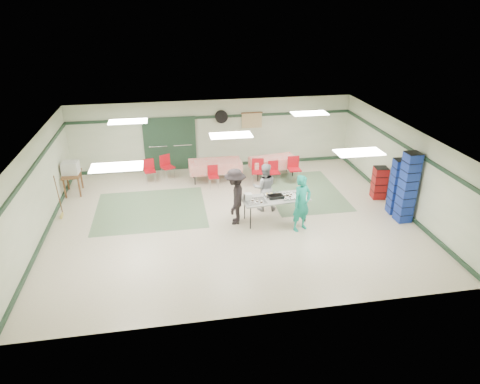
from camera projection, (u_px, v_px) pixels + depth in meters
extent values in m
plane|color=beige|center=(232.00, 218.00, 13.34)|extent=(11.00, 11.00, 0.00)
plane|color=white|center=(231.00, 135.00, 12.20)|extent=(11.00, 11.00, 0.00)
plane|color=beige|center=(214.00, 134.00, 16.80)|extent=(11.00, 0.00, 11.00)
plane|color=beige|center=(264.00, 262.00, 8.74)|extent=(11.00, 0.00, 11.00)
plane|color=beige|center=(37.00, 191.00, 11.92)|extent=(0.00, 9.00, 9.00)
plane|color=beige|center=(402.00, 167.00, 13.62)|extent=(0.00, 9.00, 9.00)
cube|color=#1D3625|center=(214.00, 117.00, 16.48)|extent=(11.00, 0.06, 0.10)
cube|color=#1D3625|center=(215.00, 165.00, 17.31)|extent=(11.00, 0.06, 0.12)
cube|color=#1D3625|center=(33.00, 168.00, 11.63)|extent=(0.06, 9.00, 0.10)
cube|color=#1D3625|center=(47.00, 231.00, 12.47)|extent=(0.06, 9.00, 0.12)
cube|color=#1D3625|center=(404.00, 146.00, 13.32)|extent=(0.06, 9.00, 0.10)
cube|color=#1D3625|center=(395.00, 203.00, 14.15)|extent=(0.06, 9.00, 0.12)
cube|color=slate|center=(151.00, 210.00, 13.85)|extent=(3.50, 3.00, 0.01)
cube|color=slate|center=(303.00, 192.00, 15.11)|extent=(2.50, 3.50, 0.01)
cube|color=gray|center=(158.00, 145.00, 16.53)|extent=(0.90, 0.06, 2.10)
cube|color=gray|center=(183.00, 144.00, 16.68)|extent=(0.90, 0.06, 2.10)
cube|color=#1D3625|center=(170.00, 144.00, 16.58)|extent=(2.00, 0.03, 2.15)
cylinder|color=black|center=(221.00, 117.00, 16.50)|extent=(0.50, 0.10, 0.50)
cube|color=tan|center=(252.00, 120.00, 16.76)|extent=(0.80, 0.02, 0.60)
cube|color=#ACACA7|center=(275.00, 198.00, 12.90)|extent=(2.09, 1.00, 0.04)
cylinder|color=black|center=(250.00, 218.00, 12.56)|extent=(0.04, 0.04, 0.72)
cylinder|color=black|center=(306.00, 211.00, 12.97)|extent=(0.04, 0.04, 0.72)
cylinder|color=black|center=(245.00, 208.00, 13.14)|extent=(0.04, 0.04, 0.72)
cylinder|color=black|center=(298.00, 202.00, 13.55)|extent=(0.04, 0.04, 0.72)
cube|color=silver|center=(291.00, 196.00, 12.95)|extent=(0.65, 0.51, 0.02)
cube|color=silver|center=(274.00, 196.00, 12.98)|extent=(0.60, 0.48, 0.02)
cube|color=silver|center=(256.00, 201.00, 12.65)|extent=(0.62, 0.49, 0.02)
cube|color=black|center=(276.00, 196.00, 12.89)|extent=(0.49, 0.33, 0.08)
cube|color=white|center=(248.00, 197.00, 12.73)|extent=(0.23, 0.22, 0.20)
imported|color=#148E79|center=(302.00, 203.00, 12.35)|extent=(0.74, 0.63, 1.71)
imported|color=#939499|center=(264.00, 187.00, 13.54)|extent=(0.83, 0.68, 1.58)
imported|color=black|center=(235.00, 197.00, 12.72)|extent=(0.90, 1.25, 1.74)
cube|color=red|center=(273.00, 158.00, 16.11)|extent=(1.80, 1.00, 0.05)
cube|color=red|center=(273.00, 163.00, 16.19)|extent=(1.81, 1.02, 0.40)
cylinder|color=black|center=(258.00, 172.00, 15.81)|extent=(0.04, 0.04, 0.72)
cylinder|color=black|center=(293.00, 168.00, 16.23)|extent=(0.04, 0.04, 0.72)
cylinder|color=black|center=(253.00, 167.00, 16.30)|extent=(0.04, 0.04, 0.72)
cylinder|color=black|center=(287.00, 163.00, 16.72)|extent=(0.04, 0.04, 0.72)
cube|color=red|center=(215.00, 161.00, 15.77)|extent=(1.91, 0.85, 0.05)
cube|color=red|center=(215.00, 166.00, 15.85)|extent=(1.91, 0.87, 0.40)
cylinder|color=black|center=(195.00, 176.00, 15.51)|extent=(0.04, 0.04, 0.72)
cylinder|color=black|center=(238.00, 173.00, 15.77)|extent=(0.04, 0.04, 0.72)
cylinder|color=black|center=(193.00, 169.00, 16.08)|extent=(0.04, 0.04, 0.72)
cylinder|color=black|center=(235.00, 166.00, 16.34)|extent=(0.04, 0.04, 0.72)
cube|color=#AE0D17|center=(274.00, 172.00, 15.65)|extent=(0.39, 0.39, 0.04)
cube|color=#AE0D17|center=(273.00, 165.00, 15.71)|extent=(0.38, 0.06, 0.38)
cylinder|color=silver|center=(271.00, 180.00, 15.57)|extent=(0.02, 0.02, 0.40)
cylinder|color=silver|center=(279.00, 179.00, 15.63)|extent=(0.02, 0.02, 0.40)
cylinder|color=silver|center=(269.00, 177.00, 15.84)|extent=(0.02, 0.02, 0.40)
cylinder|color=silver|center=(277.00, 176.00, 15.90)|extent=(0.02, 0.02, 0.40)
cube|color=#AE0D17|center=(258.00, 172.00, 15.53)|extent=(0.51, 0.51, 0.04)
cube|color=#AE0D17|center=(258.00, 164.00, 15.60)|extent=(0.43, 0.12, 0.43)
cylinder|color=silver|center=(253.00, 180.00, 15.48)|extent=(0.02, 0.02, 0.45)
cylinder|color=silver|center=(262.00, 180.00, 15.47)|extent=(0.02, 0.02, 0.45)
cylinder|color=silver|center=(253.00, 176.00, 15.79)|extent=(0.02, 0.02, 0.45)
cylinder|color=silver|center=(262.00, 176.00, 15.78)|extent=(0.02, 0.02, 0.45)
cube|color=#AE0D17|center=(294.00, 170.00, 15.74)|extent=(0.44, 0.44, 0.04)
cube|color=#AE0D17|center=(293.00, 162.00, 15.81)|extent=(0.43, 0.05, 0.43)
cylinder|color=silver|center=(291.00, 178.00, 15.66)|extent=(0.02, 0.02, 0.46)
cylinder|color=silver|center=(300.00, 177.00, 15.72)|extent=(0.02, 0.02, 0.46)
cylinder|color=silver|center=(288.00, 174.00, 15.97)|extent=(0.02, 0.02, 0.46)
cylinder|color=silver|center=(297.00, 174.00, 16.03)|extent=(0.02, 0.02, 0.46)
cube|color=#AE0D17|center=(213.00, 177.00, 15.31)|extent=(0.38, 0.38, 0.04)
cube|color=#AE0D17|center=(213.00, 170.00, 15.37)|extent=(0.37, 0.05, 0.37)
cylinder|color=silver|center=(210.00, 184.00, 15.24)|extent=(0.02, 0.02, 0.39)
cylinder|color=silver|center=(218.00, 183.00, 15.29)|extent=(0.02, 0.02, 0.39)
cylinder|color=silver|center=(209.00, 181.00, 15.50)|extent=(0.02, 0.02, 0.39)
cylinder|color=silver|center=(217.00, 180.00, 15.55)|extent=(0.02, 0.02, 0.39)
cube|color=#AE0D17|center=(168.00, 167.00, 15.97)|extent=(0.58, 0.58, 0.04)
cube|color=#AE0D17|center=(165.00, 160.00, 16.01)|extent=(0.39, 0.24, 0.42)
cylinder|color=silver|center=(167.00, 176.00, 15.86)|extent=(0.02, 0.02, 0.45)
cylinder|color=silver|center=(174.00, 174.00, 16.05)|extent=(0.02, 0.02, 0.45)
cylinder|color=silver|center=(162.00, 173.00, 16.10)|extent=(0.02, 0.02, 0.45)
cylinder|color=silver|center=(170.00, 171.00, 16.29)|extent=(0.02, 0.02, 0.45)
cube|color=#AE0D17|center=(150.00, 171.00, 15.71)|extent=(0.46, 0.46, 0.04)
cube|color=#AE0D17|center=(149.00, 164.00, 15.77)|extent=(0.40, 0.11, 0.40)
cylinder|color=silver|center=(147.00, 179.00, 15.62)|extent=(0.02, 0.02, 0.42)
cylinder|color=silver|center=(155.00, 178.00, 15.71)|extent=(0.02, 0.02, 0.42)
cylinder|color=silver|center=(145.00, 176.00, 15.89)|extent=(0.02, 0.02, 0.42)
cylinder|color=silver|center=(154.00, 175.00, 15.99)|extent=(0.02, 0.02, 0.42)
cube|color=navy|center=(397.00, 187.00, 13.30)|extent=(0.43, 0.43, 1.80)
cube|color=maroon|center=(379.00, 183.00, 14.44)|extent=(0.48, 0.48, 1.11)
cube|color=navy|center=(407.00, 188.00, 12.72)|extent=(0.44, 0.44, 2.21)
cube|color=brown|center=(72.00, 174.00, 14.71)|extent=(0.65, 0.95, 0.05)
cube|color=brown|center=(65.00, 189.00, 14.48)|extent=(0.05, 0.05, 0.70)
cube|color=brown|center=(79.00, 188.00, 14.58)|extent=(0.05, 0.05, 0.70)
cube|color=brown|center=(68.00, 180.00, 15.15)|extent=(0.05, 0.05, 0.70)
cube|color=brown|center=(82.00, 179.00, 15.24)|extent=(0.05, 0.05, 0.70)
cube|color=beige|center=(70.00, 168.00, 14.60)|extent=(0.56, 0.50, 0.42)
cylinder|color=brown|center=(58.00, 195.00, 13.12)|extent=(0.08, 0.23, 1.40)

